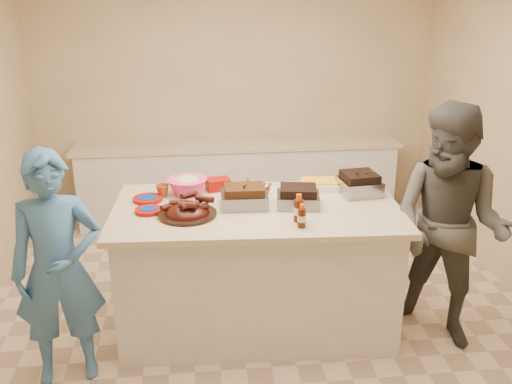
{
  "coord_description": "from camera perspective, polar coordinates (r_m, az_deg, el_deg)",
  "views": [
    {
      "loc": [
        -0.49,
        -3.94,
        2.57
      ],
      "look_at": [
        -0.04,
        0.01,
        1.11
      ],
      "focal_mm": 40.0,
      "sensor_mm": 36.0,
      "label": 1
    }
  ],
  "objects": [
    {
      "name": "room",
      "position": [
        4.72,
        0.51,
        -12.71
      ],
      "size": [
        4.5,
        5.0,
        2.7
      ],
      "primitive_type": null,
      "color": "#D7BA8C",
      "rests_on": "ground"
    },
    {
      "name": "plate_stack_large",
      "position": [
        4.42,
        -10.76,
        -0.86
      ],
      "size": [
        0.23,
        0.23,
        0.03
      ],
      "primitive_type": "cylinder",
      "rotation": [
        0.0,
        0.0,
        -0.05
      ],
      "color": "#8A0B05",
      "rests_on": "island"
    },
    {
      "name": "island",
      "position": [
        4.68,
        0.07,
        -13.02
      ],
      "size": [
        2.18,
        1.23,
        1.01
      ],
      "primitive_type": null,
      "rotation": [
        0.0,
        0.0,
        -0.05
      ],
      "color": "silver",
      "rests_on": "ground"
    },
    {
      "name": "rib_platter",
      "position": [
        4.1,
        -6.88,
        -2.33
      ],
      "size": [
        0.51,
        0.51,
        0.17
      ],
      "primitive_type": null,
      "rotation": [
        0.0,
        0.0,
        0.24
      ],
      "color": "#41110A",
      "rests_on": "island"
    },
    {
      "name": "brisket_tray",
      "position": [
        4.25,
        4.2,
        -1.38
      ],
      "size": [
        0.35,
        0.3,
        0.09
      ],
      "primitive_type": "cube",
      "rotation": [
        0.0,
        0.0,
        -0.16
      ],
      "color": "black",
      "rests_on": "island"
    },
    {
      "name": "mac_cheese_dish",
      "position": [
        4.62,
        6.4,
        0.34
      ],
      "size": [
        0.32,
        0.25,
        0.08
      ],
      "primitive_type": "cube",
      "rotation": [
        0.0,
        0.0,
        -0.14
      ],
      "color": "yellow",
      "rests_on": "island"
    },
    {
      "name": "basket_stack",
      "position": [
        4.58,
        -3.82,
        0.25
      ],
      "size": [
        0.21,
        0.17,
        0.09
      ],
      "primitive_type": "cube",
      "rotation": [
        0.0,
        0.0,
        0.22
      ],
      "color": "#8A0B05",
      "rests_on": "island"
    },
    {
      "name": "coleslaw_bowl",
      "position": [
        4.51,
        -6.85,
        -0.2
      ],
      "size": [
        0.33,
        0.33,
        0.21
      ],
      "primitive_type": null,
      "rotation": [
        0.0,
        0.0,
        -0.05
      ],
      "color": "#F8358A",
      "rests_on": "island"
    },
    {
      "name": "pulled_pork_tray",
      "position": [
        4.23,
        -1.18,
        -1.45
      ],
      "size": [
        0.35,
        0.27,
        0.1
      ],
      "primitive_type": "cube",
      "rotation": [
        0.0,
        0.0,
        -0.03
      ],
      "color": "#47230F",
      "rests_on": "island"
    },
    {
      "name": "plastic_cup",
      "position": [
        4.49,
        -9.29,
        -0.43
      ],
      "size": [
        0.11,
        0.1,
        0.1
      ],
      "primitive_type": "imported",
      "rotation": [
        0.0,
        0.0,
        -0.05
      ],
      "color": "#A64218",
      "rests_on": "island"
    },
    {
      "name": "back_counter",
      "position": [
        6.51,
        -1.81,
        1.21
      ],
      "size": [
        3.6,
        0.64,
        0.9
      ],
      "primitive_type": null,
      "color": "silver",
      "rests_on": "ground"
    },
    {
      "name": "sausage_plate",
      "position": [
        4.55,
        0.16,
        0.15
      ],
      "size": [
        0.34,
        0.34,
        0.04
      ],
      "primitive_type": "cylinder",
      "rotation": [
        0.0,
        0.0,
        -0.29
      ],
      "color": "silver",
      "rests_on": "island"
    },
    {
      "name": "sauce_bowl",
      "position": [
        4.36,
        0.01,
        -0.79
      ],
      "size": [
        0.14,
        0.05,
        0.14
      ],
      "primitive_type": "imported",
      "rotation": [
        0.0,
        0.0,
        -0.05
      ],
      "color": "silver",
      "rests_on": "island"
    },
    {
      "name": "roasting_pan",
      "position": [
        4.55,
        10.22,
        -0.17
      ],
      "size": [
        0.33,
        0.33,
        0.12
      ],
      "primitive_type": "cube",
      "rotation": [
        0.0,
        0.0,
        0.12
      ],
      "color": "gray",
      "rests_on": "island"
    },
    {
      "name": "bbq_bottle_a",
      "position": [
        3.98,
        4.25,
        -2.93
      ],
      "size": [
        0.07,
        0.07,
        0.2
      ],
      "primitive_type": "cylinder",
      "rotation": [
        0.0,
        0.0,
        -0.05
      ],
      "color": "#3B1404",
      "rests_on": "island"
    },
    {
      "name": "guest_gray",
      "position": [
        4.76,
        17.46,
        -13.49
      ],
      "size": [
        1.91,
        1.9,
        0.69
      ],
      "primitive_type": "imported",
      "rotation": [
        0.0,
        0.0,
        -0.79
      ],
      "color": "#4D4B46",
      "rests_on": "ground"
    },
    {
      "name": "guest_blue",
      "position": [
        4.38,
        -17.92,
        -16.83
      ],
      "size": [
        0.84,
        1.69,
        0.39
      ],
      "primitive_type": "imported",
      "rotation": [
        0.0,
        0.0,
        0.16
      ],
      "color": "teal",
      "rests_on": "ground"
    },
    {
      "name": "bbq_bottle_b",
      "position": [
        3.89,
        4.57,
        -3.53
      ],
      "size": [
        0.06,
        0.06,
        0.17
      ],
      "primitive_type": "cylinder",
      "rotation": [
        0.0,
        0.0,
        -0.05
      ],
      "color": "#3B1404",
      "rests_on": "island"
    },
    {
      "name": "mustard_bottle",
      "position": [
        4.39,
        -1.45,
        -0.61
      ],
      "size": [
        0.04,
        0.04,
        0.12
      ],
      "primitive_type": "cylinder",
      "rotation": [
        0.0,
        0.0,
        -0.05
      ],
      "color": "#E7B300",
      "rests_on": "island"
    },
    {
      "name": "plate_stack_small",
      "position": [
        4.2,
        -10.7,
        -2.01
      ],
      "size": [
        0.21,
        0.21,
        0.03
      ],
      "primitive_type": "cylinder",
      "rotation": [
        0.0,
        0.0,
        -0.05
      ],
      "color": "#8A0B05",
      "rests_on": "island"
    }
  ]
}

